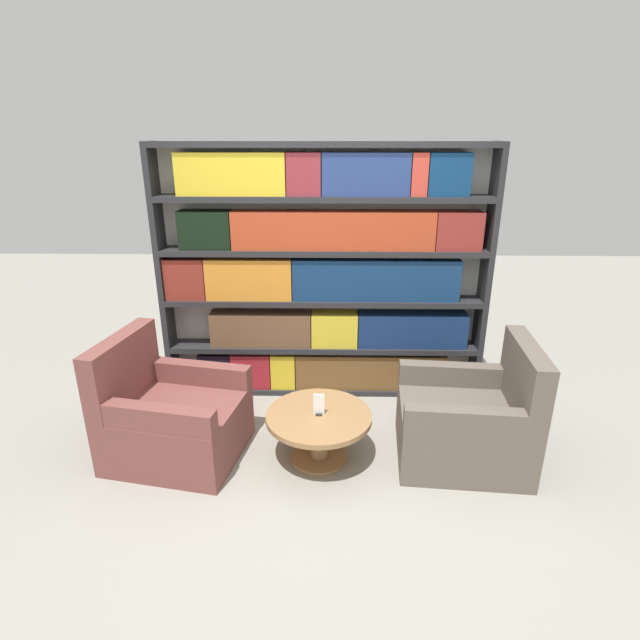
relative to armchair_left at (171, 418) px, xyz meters
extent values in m
plane|color=gray|center=(1.15, -0.35, -0.31)|extent=(14.00, 14.00, 0.00)
cube|color=silver|center=(1.15, 1.17, 0.83)|extent=(2.92, 0.05, 2.27)
cube|color=#262628|center=(-0.29, 1.04, 0.83)|extent=(0.05, 0.30, 2.27)
cube|color=#262628|center=(2.58, 1.04, 0.83)|extent=(0.05, 0.30, 2.27)
cube|color=#262628|center=(1.15, 1.04, -0.28)|extent=(2.82, 0.30, 0.05)
cube|color=#262628|center=(1.15, 1.04, 0.15)|extent=(2.82, 0.30, 0.05)
cube|color=#262628|center=(1.15, 1.04, 0.60)|extent=(2.82, 0.30, 0.05)
cube|color=#262628|center=(1.15, 1.04, 1.06)|extent=(2.82, 0.30, 0.05)
cube|color=#262628|center=(1.15, 1.04, 1.51)|extent=(2.82, 0.30, 0.05)
cube|color=#262628|center=(1.15, 1.04, 1.94)|extent=(2.82, 0.30, 0.05)
cube|color=black|center=(0.12, 1.02, -0.09)|extent=(0.30, 0.20, 0.34)
cube|color=maroon|center=(0.46, 1.02, -0.09)|extent=(0.37, 0.20, 0.34)
cube|color=gold|center=(0.77, 1.02, -0.09)|extent=(0.23, 0.20, 0.34)
cube|color=brown|center=(1.59, 1.02, -0.09)|extent=(1.41, 0.20, 0.34)
cube|color=brown|center=(0.57, 1.02, 0.33)|extent=(0.92, 0.20, 0.32)
cube|color=gold|center=(1.25, 1.02, 0.33)|extent=(0.42, 0.20, 0.32)
cube|color=navy|center=(1.96, 1.02, 0.33)|extent=(0.99, 0.20, 0.32)
cube|color=maroon|center=(-0.08, 1.02, 0.81)|extent=(0.35, 0.20, 0.37)
cube|color=orange|center=(0.48, 1.02, 0.81)|extent=(0.76, 0.20, 0.37)
cube|color=navy|center=(1.61, 1.02, 0.81)|extent=(1.47, 0.20, 0.37)
cube|color=black|center=(0.13, 1.02, 1.24)|extent=(0.44, 0.20, 0.33)
cube|color=#AE3D20|center=(1.23, 1.02, 1.24)|extent=(1.73, 0.20, 0.33)
cube|color=maroon|center=(2.30, 1.02, 1.24)|extent=(0.39, 0.20, 0.33)
cube|color=gold|center=(0.38, 1.02, 1.71)|extent=(0.90, 0.20, 0.34)
cube|color=maroon|center=(0.98, 1.02, 1.71)|extent=(0.28, 0.20, 0.34)
cube|color=navy|center=(1.49, 1.02, 1.71)|extent=(0.72, 0.20, 0.34)
cube|color=#BE3B2D|center=(1.92, 1.02, 1.71)|extent=(0.13, 0.20, 0.34)
cube|color=navy|center=(2.17, 1.02, 1.71)|extent=(0.34, 0.20, 0.34)
cube|color=brown|center=(0.05, -0.01, -0.09)|extent=(1.07, 0.97, 0.44)
cube|color=brown|center=(-0.34, 0.07, 0.38)|extent=(0.29, 0.82, 0.50)
cube|color=brown|center=(0.05, -0.36, 0.22)|extent=(0.80, 0.27, 0.17)
cube|color=brown|center=(0.18, 0.31, 0.22)|extent=(0.80, 0.27, 0.17)
cube|color=brown|center=(2.20, -0.01, -0.09)|extent=(1.00, 0.88, 0.44)
cube|color=brown|center=(2.60, -0.04, 0.38)|extent=(0.21, 0.82, 0.50)
cube|color=brown|center=(2.16, 0.34, 0.22)|extent=(0.80, 0.19, 0.17)
cube|color=brown|center=(2.11, -0.34, 0.22)|extent=(0.80, 0.19, 0.17)
cylinder|color=olive|center=(1.13, -0.06, -0.13)|extent=(0.14, 0.14, 0.35)
cylinder|color=olive|center=(1.13, -0.06, -0.29)|extent=(0.43, 0.43, 0.03)
cylinder|color=olive|center=(1.13, -0.06, 0.06)|extent=(0.79, 0.79, 0.04)
cube|color=black|center=(1.13, -0.06, 0.09)|extent=(0.05, 0.06, 0.01)
cube|color=white|center=(1.13, -0.06, 0.17)|extent=(0.08, 0.01, 0.17)
camera|label=1|loc=(1.19, -3.25, 2.04)|focal=28.00mm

